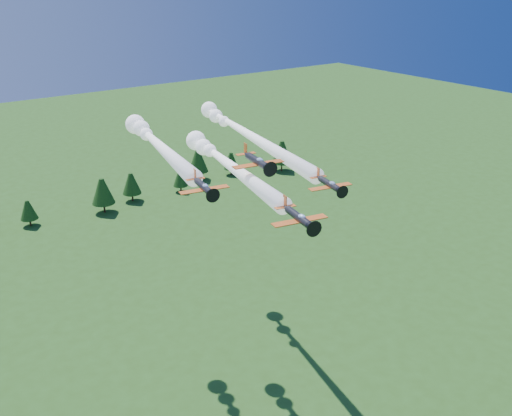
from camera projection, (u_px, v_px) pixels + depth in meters
plane_lead at (226, 162)px, 95.90m from camera, size 13.64×45.51×3.70m
plane_left at (156, 142)px, 98.07m from camera, size 12.59×42.39×3.70m
plane_right at (244, 132)px, 112.92m from camera, size 16.47×58.57×3.70m
plane_slot at (257, 161)px, 87.63m from camera, size 8.50×9.28×2.97m
treeline at (72, 195)px, 181.38m from camera, size 169.50×19.49×11.99m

